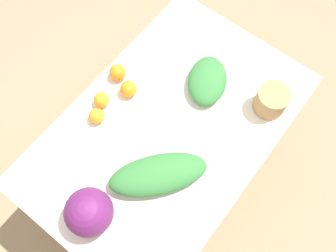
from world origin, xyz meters
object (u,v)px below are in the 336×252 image
at_px(paper_bag, 271,101).
at_px(greens_bunch_dandelion, 207,81).
at_px(orange_0, 128,89).
at_px(orange_1, 101,100).
at_px(orange_3, 96,116).
at_px(greens_bunch_scallion, 158,174).
at_px(cabbage_purple, 89,212).
at_px(orange_2, 118,73).

height_order(paper_bag, greens_bunch_dandelion, paper_bag).
bearing_deg(orange_0, orange_1, -28.18).
bearing_deg(orange_3, greens_bunch_scallion, 83.68).
distance_m(greens_bunch_dandelion, orange_1, 0.47).
bearing_deg(orange_1, greens_bunch_dandelion, 139.12).
xyz_separation_m(greens_bunch_scallion, orange_3, (-0.04, -0.37, -0.01)).
relative_size(greens_bunch_scallion, orange_0, 5.34).
height_order(paper_bag, greens_bunch_scallion, paper_bag).
bearing_deg(orange_1, orange_0, 151.82).
height_order(cabbage_purple, orange_0, cabbage_purple).
height_order(orange_1, orange_3, same).
relative_size(paper_bag, greens_bunch_dandelion, 0.56).
xyz_separation_m(cabbage_purple, orange_0, (-0.50, -0.24, -0.05)).
distance_m(greens_bunch_dandelion, orange_0, 0.35).
bearing_deg(greens_bunch_dandelion, orange_1, -40.88).
distance_m(paper_bag, greens_bunch_scallion, 0.57).
bearing_deg(greens_bunch_dandelion, orange_2, -58.23).
distance_m(orange_1, orange_2, 0.15).
bearing_deg(paper_bag, cabbage_purple, -18.93).
relative_size(greens_bunch_dandelion, orange_0, 3.35).
distance_m(paper_bag, orange_3, 0.74).
relative_size(paper_bag, orange_3, 2.07).
height_order(greens_bunch_dandelion, orange_2, greens_bunch_dandelion).
xyz_separation_m(cabbage_purple, orange_2, (-0.53, -0.33, -0.05)).
relative_size(cabbage_purple, orange_3, 2.77).
height_order(orange_0, orange_2, same).
distance_m(orange_1, orange_3, 0.08).
bearing_deg(orange_0, paper_bag, 121.65).
distance_m(orange_2, orange_3, 0.22).
height_order(paper_bag, orange_1, paper_bag).
bearing_deg(orange_2, cabbage_purple, 32.06).
height_order(orange_1, orange_2, orange_2).
bearing_deg(orange_0, orange_2, -110.32).
bearing_deg(greens_bunch_scallion, greens_bunch_dandelion, -168.51).
distance_m(orange_0, orange_3, 0.18).
bearing_deg(paper_bag, greens_bunch_scallion, -18.34).
relative_size(greens_bunch_scallion, orange_3, 5.95).
relative_size(greens_bunch_dandelion, greens_bunch_scallion, 0.63).
bearing_deg(greens_bunch_dandelion, orange_0, -45.43).
distance_m(cabbage_purple, orange_0, 0.55).
bearing_deg(greens_bunch_scallion, paper_bag, 161.66).
height_order(paper_bag, orange_0, paper_bag).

